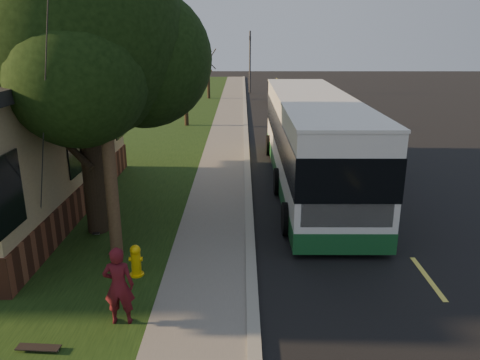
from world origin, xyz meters
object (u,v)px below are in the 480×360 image
Objects in this scene: leafy_tree at (83,39)px; bare_tree_near at (186,90)px; fire_hydrant at (136,261)px; bare_tree_far at (208,75)px; skateboard_main at (98,229)px; dumpster at (3,171)px; traffic_signal at (250,58)px; distant_car at (285,95)px; skateboarder at (119,286)px; transit_bus at (312,139)px; utility_pole at (101,66)px; skateboard_spare at (38,348)px.

leafy_tree is 1.81× the size of bare_tree_near.
bare_tree_far is at bearing 90.76° from fire_hydrant.
dumpster is at bearing 138.27° from skateboard_main.
traffic_signal is (4.67, 31.35, -2.00)m from leafy_tree.
fire_hydrant is at bearing -89.24° from bare_tree_far.
leafy_tree is at bearing -40.16° from dumpster.
bare_tree_far is 0.93× the size of distant_car.
skateboarder is (1.67, -4.45, -4.32)m from leafy_tree.
traffic_signal is 36.00m from skateboarder.
traffic_signal reaches higher than fire_hydrant.
bare_tree_near reaches higher than transit_bus.
skateboarder reaches higher than fire_hydrant.
distant_car is at bearing -104.49° from skateboarder.
skateboard_spare is at bearing -96.74° from utility_pole.
distant_car is at bearing 73.40° from leafy_tree.
skateboard_main is at bearing -107.52° from distant_car.
bare_tree_far reaches higher than transit_bus.
traffic_signal is (3.50, 4.00, 1.16)m from bare_tree_far.
utility_pole is 1.65× the size of traffic_signal.
bare_tree_far reaches higher than distant_car.
leafy_tree is at bearing 94.70° from skateboard_spare.
skateboard_spare is at bearing 30.77° from skateboarder.
leafy_tree reaches higher than distant_car.
traffic_signal is at bearing 75.96° from bare_tree_near.
transit_bus is 20.24m from distant_car.
traffic_signal is 0.46× the size of transit_bus.
traffic_signal is at bearing 84.79° from fire_hydrant.
leafy_tree is at bearing -72.95° from skateboarder.
utility_pole is (-0.71, 0.99, 4.20)m from fire_hydrant.
skateboard_spare is 30.40m from distant_car.
utility_pole is at bearing 83.26° from skateboard_spare.
transit_bus is at bearing 54.32° from fire_hydrant.
traffic_signal reaches higher than skateboarder.
transit_bus reaches higher than skateboard_spare.
fire_hydrant is at bearing -56.74° from skateboard_main.
transit_bus is at bearing 57.51° from skateboard_spare.
skateboard_spare is (-1.24, -0.84, -0.72)m from skateboarder.
leafy_tree is 1.94× the size of bare_tree_far.
leafy_tree reaches higher than traffic_signal.
skateboard_main is at bearing -92.55° from bare_tree_far.
leafy_tree is 31.76m from traffic_signal.
skateboarder is (0.10, -1.80, 0.41)m from fire_hydrant.
skateboard_main is (-0.06, -0.17, -5.05)m from leafy_tree.
utility_pole is 2.11× the size of bare_tree_near.
traffic_signal is 7.25× the size of skateboard_main.
traffic_signal reaches higher than distant_car.
skateboard_main is at bearing 95.48° from skateboard_spare.
skateboard_spare is at bearing -122.49° from transit_bus.
transit_bus is at bearing -62.78° from bare_tree_near.
fire_hydrant is at bearing -54.62° from utility_pole.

